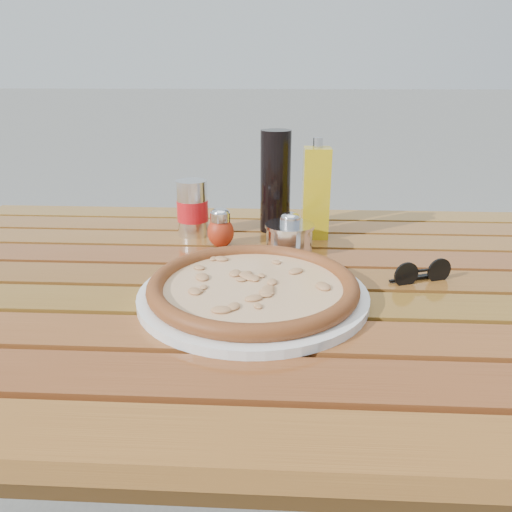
{
  "coord_description": "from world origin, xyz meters",
  "views": [
    {
      "loc": [
        0.04,
        -0.8,
        1.09
      ],
      "look_at": [
        0.0,
        0.02,
        0.78
      ],
      "focal_mm": 35.0,
      "sensor_mm": 36.0,
      "label": 1
    }
  ],
  "objects_px": {
    "table": "(255,315)",
    "soda_can": "(193,209)",
    "plate": "(253,295)",
    "pepper_shaker": "(221,228)",
    "dark_bottle": "(275,182)",
    "sunglasses": "(422,273)",
    "olive_oil_cruet": "(316,193)",
    "pizza": "(253,286)",
    "oregano_shaker": "(290,233)",
    "parmesan_tin": "(289,238)"
  },
  "relations": [
    {
      "from": "olive_oil_cruet",
      "to": "parmesan_tin",
      "type": "relative_size",
      "value": 1.96
    },
    {
      "from": "pizza",
      "to": "table",
      "type": "bearing_deg",
      "value": 90.94
    },
    {
      "from": "pizza",
      "to": "sunglasses",
      "type": "distance_m",
      "value": 0.29
    },
    {
      "from": "table",
      "to": "sunglasses",
      "type": "xyz_separation_m",
      "value": [
        0.28,
        -0.01,
        0.09
      ]
    },
    {
      "from": "soda_can",
      "to": "dark_bottle",
      "type": "bearing_deg",
      "value": 13.88
    },
    {
      "from": "pepper_shaker",
      "to": "olive_oil_cruet",
      "type": "height_order",
      "value": "olive_oil_cruet"
    },
    {
      "from": "pizza",
      "to": "dark_bottle",
      "type": "relative_size",
      "value": 1.66
    },
    {
      "from": "soda_can",
      "to": "sunglasses",
      "type": "distance_m",
      "value": 0.49
    },
    {
      "from": "pepper_shaker",
      "to": "olive_oil_cruet",
      "type": "bearing_deg",
      "value": 21.53
    },
    {
      "from": "pepper_shaker",
      "to": "plate",
      "type": "bearing_deg",
      "value": -71.86
    },
    {
      "from": "dark_bottle",
      "to": "parmesan_tin",
      "type": "distance_m",
      "value": 0.17
    },
    {
      "from": "table",
      "to": "pizza",
      "type": "bearing_deg",
      "value": -89.06
    },
    {
      "from": "oregano_shaker",
      "to": "soda_can",
      "type": "xyz_separation_m",
      "value": [
        -0.21,
        0.1,
        0.02
      ]
    },
    {
      "from": "soda_can",
      "to": "table",
      "type": "bearing_deg",
      "value": -56.82
    },
    {
      "from": "sunglasses",
      "to": "parmesan_tin",
      "type": "bearing_deg",
      "value": 129.91
    },
    {
      "from": "oregano_shaker",
      "to": "soda_can",
      "type": "height_order",
      "value": "soda_can"
    },
    {
      "from": "plate",
      "to": "pizza",
      "type": "relative_size",
      "value": 0.98
    },
    {
      "from": "parmesan_tin",
      "to": "olive_oil_cruet",
      "type": "bearing_deg",
      "value": 63.11
    },
    {
      "from": "pepper_shaker",
      "to": "oregano_shaker",
      "type": "bearing_deg",
      "value": -10.1
    },
    {
      "from": "dark_bottle",
      "to": "soda_can",
      "type": "distance_m",
      "value": 0.19
    },
    {
      "from": "plate",
      "to": "oregano_shaker",
      "type": "bearing_deg",
      "value": 74.95
    },
    {
      "from": "plate",
      "to": "soda_can",
      "type": "relative_size",
      "value": 3.0
    },
    {
      "from": "pepper_shaker",
      "to": "dark_bottle",
      "type": "bearing_deg",
      "value": 47.22
    },
    {
      "from": "pepper_shaker",
      "to": "dark_bottle",
      "type": "height_order",
      "value": "dark_bottle"
    },
    {
      "from": "soda_can",
      "to": "parmesan_tin",
      "type": "xyz_separation_m",
      "value": [
        0.21,
        -0.11,
        -0.03
      ]
    },
    {
      "from": "pepper_shaker",
      "to": "pizza",
      "type": "bearing_deg",
      "value": -71.86
    },
    {
      "from": "table",
      "to": "olive_oil_cruet",
      "type": "height_order",
      "value": "olive_oil_cruet"
    },
    {
      "from": "plate",
      "to": "pizza",
      "type": "xyz_separation_m",
      "value": [
        0.0,
        0.0,
        0.02
      ]
    },
    {
      "from": "oregano_shaker",
      "to": "dark_bottle",
      "type": "relative_size",
      "value": 0.37
    },
    {
      "from": "oregano_shaker",
      "to": "parmesan_tin",
      "type": "height_order",
      "value": "oregano_shaker"
    },
    {
      "from": "pizza",
      "to": "oregano_shaker",
      "type": "distance_m",
      "value": 0.23
    },
    {
      "from": "oregano_shaker",
      "to": "parmesan_tin",
      "type": "distance_m",
      "value": 0.01
    },
    {
      "from": "table",
      "to": "pizza",
      "type": "xyz_separation_m",
      "value": [
        0.0,
        -0.09,
        0.1
      ]
    },
    {
      "from": "oregano_shaker",
      "to": "plate",
      "type": "bearing_deg",
      "value": -105.05
    },
    {
      "from": "pizza",
      "to": "soda_can",
      "type": "height_order",
      "value": "soda_can"
    },
    {
      "from": "pepper_shaker",
      "to": "olive_oil_cruet",
      "type": "distance_m",
      "value": 0.22
    },
    {
      "from": "oregano_shaker",
      "to": "dark_bottle",
      "type": "distance_m",
      "value": 0.16
    },
    {
      "from": "plate",
      "to": "parmesan_tin",
      "type": "height_order",
      "value": "parmesan_tin"
    },
    {
      "from": "dark_bottle",
      "to": "soda_can",
      "type": "bearing_deg",
      "value": -166.12
    },
    {
      "from": "plate",
      "to": "soda_can",
      "type": "xyz_separation_m",
      "value": [
        -0.15,
        0.32,
        0.05
      ]
    },
    {
      "from": "sunglasses",
      "to": "plate",
      "type": "bearing_deg",
      "value": 176.65
    },
    {
      "from": "table",
      "to": "soda_can",
      "type": "distance_m",
      "value": 0.3
    },
    {
      "from": "oregano_shaker",
      "to": "sunglasses",
      "type": "distance_m",
      "value": 0.26
    },
    {
      "from": "pizza",
      "to": "pepper_shaker",
      "type": "xyz_separation_m",
      "value": [
        -0.08,
        0.25,
        0.02
      ]
    },
    {
      "from": "oregano_shaker",
      "to": "olive_oil_cruet",
      "type": "bearing_deg",
      "value": 61.9
    },
    {
      "from": "plate",
      "to": "sunglasses",
      "type": "height_order",
      "value": "sunglasses"
    },
    {
      "from": "pepper_shaker",
      "to": "parmesan_tin",
      "type": "height_order",
      "value": "pepper_shaker"
    },
    {
      "from": "table",
      "to": "oregano_shaker",
      "type": "height_order",
      "value": "oregano_shaker"
    },
    {
      "from": "pepper_shaker",
      "to": "dark_bottle",
      "type": "relative_size",
      "value": 0.37
    },
    {
      "from": "plate",
      "to": "olive_oil_cruet",
      "type": "relative_size",
      "value": 1.71
    }
  ]
}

